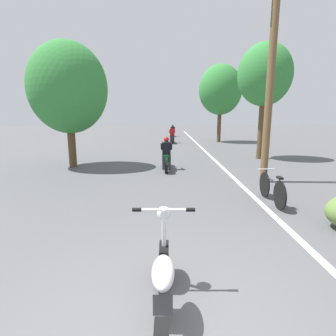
{
  "coord_description": "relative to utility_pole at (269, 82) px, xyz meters",
  "views": [
    {
      "loc": [
        -0.06,
        -2.29,
        2.18
      ],
      "look_at": [
        -0.03,
        4.18,
        0.9
      ],
      "focal_mm": 28.0,
      "sensor_mm": 36.0,
      "label": 1
    }
  ],
  "objects": [
    {
      "name": "motorcycle_rider_lead",
      "position": [
        -3.29,
        2.1,
        -2.73
      ],
      "size": [
        0.5,
        2.08,
        1.36
      ],
      "color": "black",
      "rests_on": "ground"
    },
    {
      "name": "motorcycle_rider_mid",
      "position": [
        -2.89,
        13.03,
        -2.72
      ],
      "size": [
        0.5,
        2.06,
        1.41
      ],
      "color": "black",
      "rests_on": "ground"
    },
    {
      "name": "motorcycle_rider_far",
      "position": [
        -2.71,
        20.28,
        -2.76
      ],
      "size": [
        0.5,
        2.12,
        1.29
      ],
      "color": "black",
      "rests_on": "ground"
    },
    {
      "name": "ground_plane",
      "position": [
        -3.17,
        -6.33,
        -3.25
      ],
      "size": [
        120.0,
        120.0,
        0.0
      ],
      "primitive_type": "plane",
      "color": "#515154"
    },
    {
      "name": "utility_pole",
      "position": [
        0.0,
        0.0,
        0.0
      ],
      "size": [
        1.1,
        0.24,
        6.32
      ],
      "color": "brown",
      "rests_on": "ground"
    },
    {
      "name": "roadside_tree_left",
      "position": [
        -7.38,
        2.67,
        0.07
      ],
      "size": [
        3.25,
        2.93,
        5.21
      ],
      "color": "#513A23",
      "rests_on": "ground"
    },
    {
      "name": "motorcycle_foreground",
      "position": [
        -3.28,
        -6.1,
        -2.85
      ],
      "size": [
        0.76,
        1.96,
        1.1
      ],
      "color": "black",
      "rests_on": "ground"
    },
    {
      "name": "roadside_tree_right_far",
      "position": [
        1.13,
        13.92,
        1.08
      ],
      "size": [
        3.57,
        3.21,
        6.4
      ],
      "color": "#513A23",
      "rests_on": "ground"
    },
    {
      "name": "bicycle_parked",
      "position": [
        -0.58,
        -2.19,
        -2.88
      ],
      "size": [
        0.44,
        1.68,
        0.8
      ],
      "color": "black",
      "rests_on": "ground"
    },
    {
      "name": "lane_stripe_edge",
      "position": [
        -0.86,
        5.85,
        -3.24
      ],
      "size": [
        0.14,
        48.0,
        0.01
      ],
      "primitive_type": "cube",
      "color": "white",
      "rests_on": "ground"
    },
    {
      "name": "roadside_tree_right_near",
      "position": [
        1.56,
        4.96,
        0.92
      ],
      "size": [
        2.67,
        2.4,
        5.74
      ],
      "color": "#513A23",
      "rests_on": "ground"
    }
  ]
}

